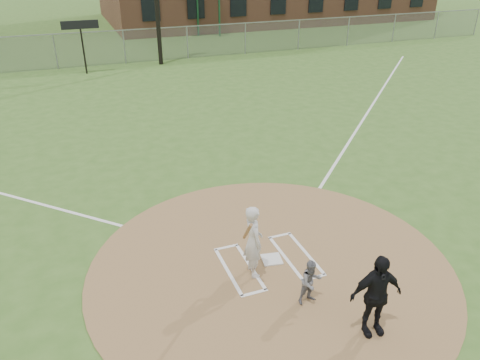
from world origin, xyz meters
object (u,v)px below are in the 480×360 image
object	(u,v)px
umpire	(376,295)
batter_at_plate	(253,241)
catcher	(311,282)
home_plate	(272,259)

from	to	relation	value
umpire	batter_at_plate	world-z (taller)	batter_at_plate
catcher	batter_at_plate	world-z (taller)	batter_at_plate
home_plate	umpire	distance (m)	2.99
catcher	batter_at_plate	bearing A→B (deg)	114.51
batter_at_plate	umpire	bearing A→B (deg)	-59.43
home_plate	batter_at_plate	xyz separation A→B (m)	(-0.60, -0.29, 0.85)
home_plate	batter_at_plate	size ratio (longest dim) A/B	0.26
home_plate	catcher	size ratio (longest dim) A/B	0.45
batter_at_plate	home_plate	bearing A→B (deg)	25.64
catcher	umpire	size ratio (longest dim) A/B	0.58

